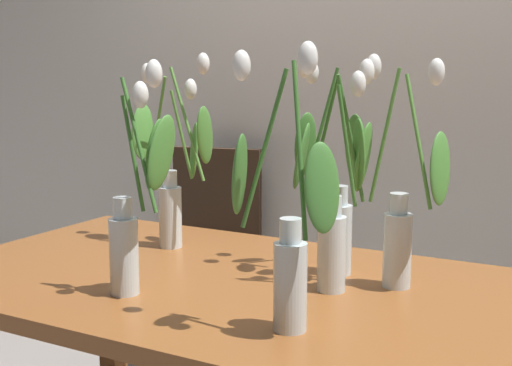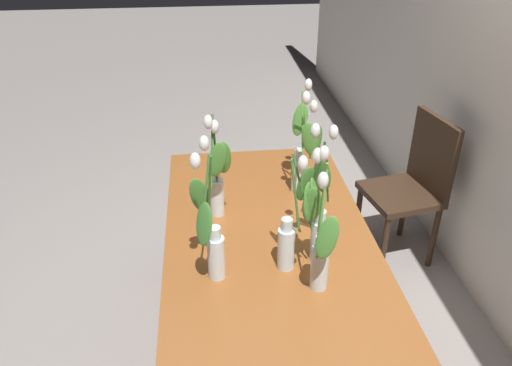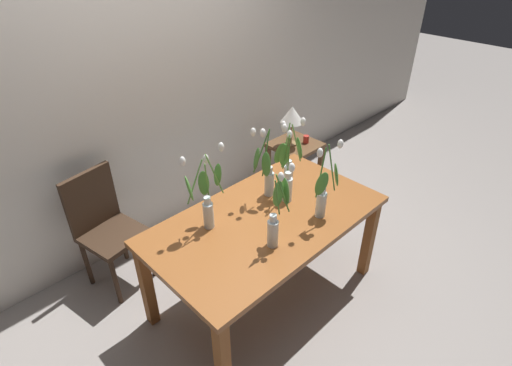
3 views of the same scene
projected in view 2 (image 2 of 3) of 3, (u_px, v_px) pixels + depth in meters
The scene contains 9 objects.
ground_plane at pixel (266, 349), 2.59m from camera, with size 18.00×18.00×0.00m, color gray.
dining_table at pixel (268, 248), 2.27m from camera, with size 1.60×0.90×0.74m.
tulip_vase_0 at pixel (303, 154), 2.42m from camera, with size 0.29×0.15×0.57m.
tulip_vase_1 at pixel (318, 217), 1.99m from camera, with size 0.17×0.17×0.56m.
tulip_vase_2 at pixel (320, 248), 1.82m from camera, with size 0.23×0.10×0.56m.
tulip_vase_3 at pixel (212, 238), 1.87m from camera, with size 0.24×0.13×0.57m.
tulip_vase_4 at pixel (294, 230), 1.91m from camera, with size 0.10×0.18×0.54m.
tulip_vase_5 at pixel (217, 182), 2.23m from camera, with size 0.17×0.12×0.54m.
dining_chair at pixel (413, 182), 3.03m from camera, with size 0.47×0.47×0.93m.
Camera 2 is at (1.80, -0.25, 2.04)m, focal length 35.36 mm.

